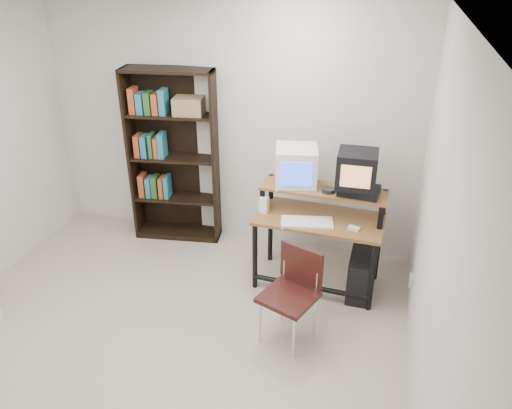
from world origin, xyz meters
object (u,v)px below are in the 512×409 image
(pc_tower, at_px, (359,275))
(crt_tv, at_px, (357,169))
(computer_desk, at_px, (320,221))
(bookshelf, at_px, (174,155))
(crt_monitor, at_px, (296,166))
(school_chair, at_px, (293,286))

(pc_tower, bearing_deg, crt_tv, 129.18)
(computer_desk, xyz_separation_m, bookshelf, (-1.69, 0.53, 0.29))
(crt_monitor, bearing_deg, bookshelf, 153.33)
(crt_monitor, height_order, school_chair, crt_monitor)
(computer_desk, height_order, pc_tower, computer_desk)
(computer_desk, relative_size, bookshelf, 0.63)
(crt_monitor, distance_m, pc_tower, 1.19)
(crt_tv, distance_m, pc_tower, 1.03)
(school_chair, height_order, bookshelf, bookshelf)
(computer_desk, bearing_deg, crt_monitor, 152.89)
(school_chair, relative_size, bookshelf, 0.43)
(pc_tower, bearing_deg, crt_monitor, 161.28)
(crt_monitor, height_order, crt_tv, crt_tv)
(computer_desk, height_order, school_chair, computer_desk)
(crt_monitor, xyz_separation_m, crt_tv, (0.56, -0.08, 0.06))
(school_chair, bearing_deg, crt_tv, 88.61)
(crt_monitor, xyz_separation_m, bookshelf, (-1.42, 0.37, -0.18))
(computer_desk, relative_size, crt_monitor, 2.67)
(pc_tower, distance_m, bookshelf, 2.33)
(bookshelf, bearing_deg, school_chair, -47.94)
(computer_desk, bearing_deg, school_chair, -92.59)
(computer_desk, height_order, crt_tv, crt_tv)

